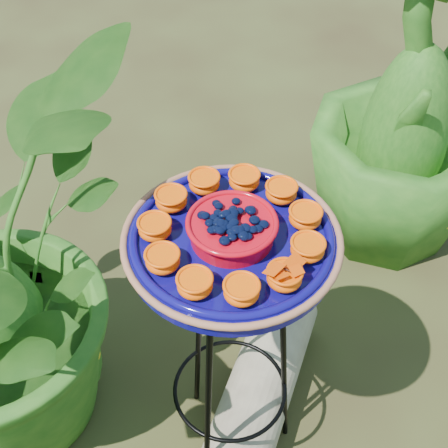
# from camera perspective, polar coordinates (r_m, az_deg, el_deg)

# --- Properties ---
(tripod_stand) EXTENTS (0.35, 0.35, 0.79)m
(tripod_stand) POSITION_cam_1_polar(r_m,az_deg,el_deg) (1.45, 0.60, -10.75)
(tripod_stand) COLOR black
(tripod_stand) RESTS_ON ground
(feeder_dish) EXTENTS (0.49, 0.49, 0.09)m
(feeder_dish) POSITION_cam_1_polar(r_m,az_deg,el_deg) (1.18, 0.72, -1.26)
(feeder_dish) COLOR #0C0860
(feeder_dish) RESTS_ON tripod_stand
(driftwood_log) EXTENTS (0.51, 0.53, 0.18)m
(driftwood_log) POSITION_cam_1_polar(r_m,az_deg,el_deg) (1.86, 3.63, -13.91)
(driftwood_log) COLOR tan
(driftwood_log) RESTS_ON ground
(shrub_back_right) EXTENTS (0.88, 0.88, 1.13)m
(shrub_back_right) POSITION_cam_1_polar(r_m,az_deg,el_deg) (2.08, 16.89, 10.77)
(shrub_back_right) COLOR #1E5316
(shrub_back_right) RESTS_ON ground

